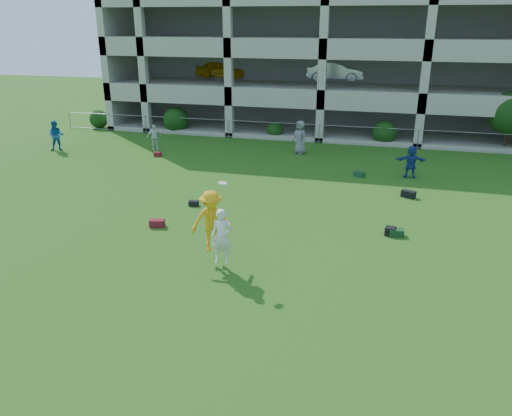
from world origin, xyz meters
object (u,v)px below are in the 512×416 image
(bystander_a, at_px, (56,136))
(crate_d, at_px, (390,231))
(frisbee_contest, at_px, (213,224))
(bystander_c, at_px, (300,137))
(bystander_b, at_px, (154,137))
(bystander_d, at_px, (411,162))
(parking_garage, at_px, (338,39))

(bystander_a, bearing_deg, crate_d, -51.57)
(frisbee_contest, bearing_deg, bystander_c, 89.67)
(bystander_a, relative_size, crate_d, 5.13)
(bystander_b, distance_m, bystander_c, 8.70)
(bystander_a, xyz_separation_m, frisbee_contest, (14.00, -11.71, 0.52))
(bystander_d, height_order, parking_garage, parking_garage)
(crate_d, distance_m, frisbee_contest, 6.75)
(bystander_c, xyz_separation_m, crate_d, (5.28, -10.85, -0.82))
(bystander_c, relative_size, frisbee_contest, 0.80)
(bystander_a, bearing_deg, bystander_d, -30.35)
(bystander_a, distance_m, crate_d, 20.90)
(bystander_b, xyz_separation_m, frisbee_contest, (8.52, -13.47, 0.66))
(bystander_a, distance_m, bystander_b, 5.75)
(bystander_b, bearing_deg, frisbee_contest, -91.14)
(bystander_b, distance_m, crate_d, 16.89)
(crate_d, bearing_deg, bystander_c, 115.96)
(bystander_b, distance_m, parking_garage, 16.78)
(bystander_c, bearing_deg, bystander_b, -135.25)
(frisbee_contest, height_order, parking_garage, parking_garage)
(bystander_a, bearing_deg, bystander_b, -11.78)
(bystander_a, bearing_deg, frisbee_contest, -69.48)
(bystander_c, bearing_deg, bystander_a, -131.51)
(bystander_c, height_order, bystander_d, bystander_c)
(bystander_b, relative_size, frisbee_contest, 0.63)
(bystander_a, bearing_deg, bystander_c, -17.44)
(bystander_c, xyz_separation_m, bystander_d, (6.12, -3.30, -0.16))
(bystander_b, height_order, parking_garage, parking_garage)
(crate_d, distance_m, parking_garage, 23.74)
(bystander_a, distance_m, bystander_d, 20.20)
(bystander_d, bearing_deg, parking_garage, -76.74)
(bystander_a, xyz_separation_m, parking_garage, (14.76, 14.71, 5.12))
(bystander_c, bearing_deg, frisbee_contest, -53.97)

